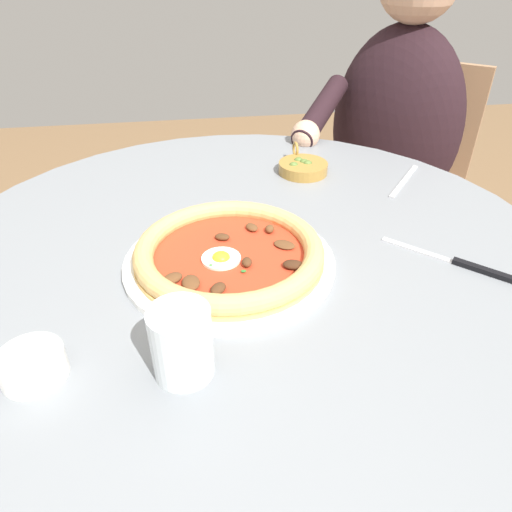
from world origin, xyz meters
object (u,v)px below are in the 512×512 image
at_px(dining_table, 245,299).
at_px(water_glass, 182,347).
at_px(pizza_on_plate, 229,254).
at_px(diner_person, 384,190).
at_px(olive_pan, 303,167).
at_px(ramekin_capers, 32,364).
at_px(steak_knife, 464,264).
at_px(fork_utensil, 404,181).
at_px(cafe_chair_diner, 399,176).

height_order(dining_table, water_glass, water_glass).
bearing_deg(pizza_on_plate, diner_person, -129.86).
xyz_separation_m(dining_table, olive_pan, (-0.16, -0.26, 0.13)).
height_order(ramekin_capers, diner_person, diner_person).
xyz_separation_m(water_glass, steak_knife, (-0.43, -0.15, -0.03)).
bearing_deg(steak_knife, olive_pan, -66.35).
bearing_deg(pizza_on_plate, fork_utensil, -148.02).
xyz_separation_m(dining_table, pizza_on_plate, (0.03, 0.05, 0.14)).
distance_m(dining_table, cafe_chair_diner, 0.92).
distance_m(pizza_on_plate, cafe_chair_diner, 1.01).
bearing_deg(water_glass, pizza_on_plate, -109.81).
xyz_separation_m(dining_table, ramekin_capers, (0.27, 0.24, 0.13)).
relative_size(fork_utensil, cafe_chair_diner, 0.16).
distance_m(dining_table, steak_knife, 0.36).
height_order(water_glass, ramekin_capers, water_glass).
distance_m(steak_knife, cafe_chair_diner, 0.88).
bearing_deg(cafe_chair_diner, steak_knife, 71.14).
distance_m(olive_pan, fork_utensil, 0.21).
relative_size(pizza_on_plate, cafe_chair_diner, 0.37).
bearing_deg(cafe_chair_diner, water_glass, 53.56).
height_order(pizza_on_plate, fork_utensil, pizza_on_plate).
bearing_deg(olive_pan, ramekin_capers, 49.32).
relative_size(ramekin_capers, olive_pan, 0.58).
xyz_separation_m(ramekin_capers, diner_person, (-0.78, -0.82, -0.24)).
bearing_deg(diner_person, cafe_chair_diner, -131.45).
xyz_separation_m(dining_table, steak_knife, (-0.32, 0.11, 0.12)).
height_order(ramekin_capers, cafe_chair_diner, cafe_chair_diner).
relative_size(dining_table, ramekin_capers, 13.96).
relative_size(water_glass, ramekin_capers, 1.19).
bearing_deg(olive_pan, water_glass, 63.20).
height_order(dining_table, olive_pan, olive_pan).
height_order(steak_knife, cafe_chair_diner, cafe_chair_diner).
bearing_deg(dining_table, olive_pan, -121.23).
bearing_deg(fork_utensil, cafe_chair_diner, -115.61).
bearing_deg(dining_table, water_glass, 68.11).
height_order(dining_table, cafe_chair_diner, cafe_chair_diner).
xyz_separation_m(steak_knife, cafe_chair_diner, (-0.28, -0.81, -0.23)).
height_order(steak_knife, fork_utensil, steak_knife).
bearing_deg(diner_person, fork_utensil, 69.79).
height_order(water_glass, diner_person, diner_person).
relative_size(dining_table, steak_knife, 6.80).
xyz_separation_m(dining_table, cafe_chair_diner, (-0.60, -0.69, -0.11)).
height_order(pizza_on_plate, cafe_chair_diner, cafe_chair_diner).
height_order(olive_pan, diner_person, diner_person).
relative_size(ramekin_capers, diner_person, 0.06).
relative_size(olive_pan, cafe_chair_diner, 0.15).
bearing_deg(olive_pan, pizza_on_plate, 59.08).
height_order(water_glass, olive_pan, water_glass).
relative_size(water_glass, fork_utensil, 0.64).
relative_size(steak_knife, diner_person, 0.13).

